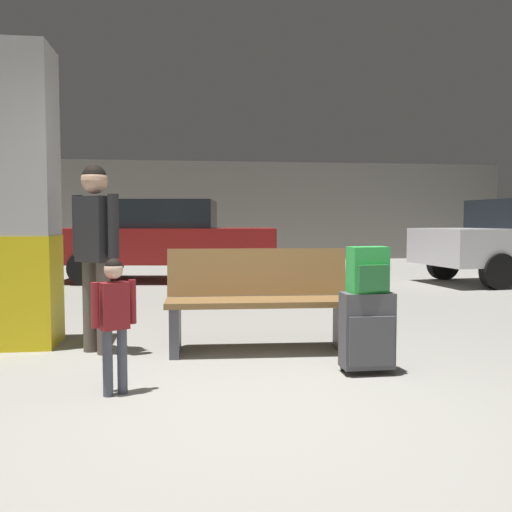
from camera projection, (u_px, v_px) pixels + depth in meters
The scene contains 9 objects.
ground_plane at pixel (216, 312), 7.23m from camera, with size 18.00×18.00×0.10m, color gray.
garage_back_wall at pixel (198, 211), 15.91m from camera, with size 18.00×0.12×2.80m, color slate.
structural_pillar at pixel (23, 199), 5.03m from camera, with size 0.57×0.57×2.68m.
bench at pixel (259, 301), 4.87m from camera, with size 1.62×0.60×0.89m.
suitcase at pixel (367, 331), 4.16m from camera, with size 0.38×0.24×0.60m.
backpack_bright at pixel (368, 270), 4.13m from camera, with size 0.30×0.22×0.34m.
child at pixel (114, 311), 3.63m from camera, with size 0.27×0.18×0.89m.
adult at pixel (95, 238), 4.77m from camera, with size 0.43×0.40×1.61m.
parked_car_far at pixel (164, 238), 10.57m from camera, with size 4.28×2.21×1.51m.
Camera 1 is at (-0.40, -3.18, 1.14)m, focal length 39.42 mm.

